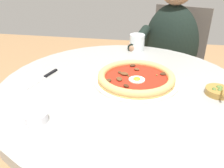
{
  "coord_description": "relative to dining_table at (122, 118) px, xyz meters",
  "views": [
    {
      "loc": [
        -0.8,
        -0.1,
        1.18
      ],
      "look_at": [
        -0.04,
        0.04,
        0.77
      ],
      "focal_mm": 37.38,
      "sensor_mm": 36.0,
      "label": 1
    }
  ],
  "objects": [
    {
      "name": "steak_knife",
      "position": [
        0.01,
        0.32,
        0.16
      ],
      "size": [
        0.2,
        0.06,
        0.01
      ],
      "color": "silver",
      "rests_on": "dining_table"
    },
    {
      "name": "olive_pan",
      "position": [
        -0.01,
        -0.35,
        0.17
      ],
      "size": [
        0.12,
        0.09,
        0.05
      ],
      "color": "olive",
      "rests_on": "dining_table"
    },
    {
      "name": "cafe_chair_diner",
      "position": [
        0.81,
        -0.26,
        -0.06
      ],
      "size": [
        0.53,
        0.53,
        0.91
      ],
      "color": "#504A45",
      "rests_on": "ground"
    },
    {
      "name": "water_glass",
      "position": [
        0.41,
        -0.02,
        0.19
      ],
      "size": [
        0.08,
        0.08,
        0.09
      ],
      "color": "silver",
      "rests_on": "dining_table"
    },
    {
      "name": "ramekin_capers",
      "position": [
        -0.28,
        0.22,
        0.17
      ],
      "size": [
        0.07,
        0.07,
        0.03
      ],
      "color": "white",
      "rests_on": "dining_table"
    },
    {
      "name": "diner_person",
      "position": [
        0.66,
        -0.22,
        -0.09
      ],
      "size": [
        0.48,
        0.45,
        1.14
      ],
      "color": "#282833",
      "rests_on": "ground"
    },
    {
      "name": "pizza_on_plate",
      "position": [
        0.03,
        -0.05,
        0.18
      ],
      "size": [
        0.33,
        0.33,
        0.04
      ],
      "color": "white",
      "rests_on": "dining_table"
    },
    {
      "name": "dining_table",
      "position": [
        0.0,
        0.0,
        0.0
      ],
      "size": [
        0.97,
        0.97,
        0.75
      ],
      "color": "#999993",
      "rests_on": "ground"
    }
  ]
}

